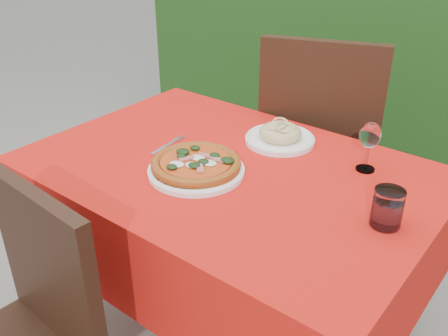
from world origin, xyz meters
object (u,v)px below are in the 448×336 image
Objects in this scene: chair_far at (320,140)px; water_glass at (387,210)px; wine_glass at (370,137)px; pizza_plate at (196,166)px; fork at (165,147)px; pasta_plate at (280,136)px; chair_near at (24,335)px.

chair_far is 0.85m from water_glass.
wine_glass reaches higher than water_glass.
pizza_plate is 0.53m from wine_glass.
fork is at bearing 51.21° from chair_far.
pasta_plate is 1.30× the size of fork.
wine_glass is (0.31, -0.00, 0.09)m from pasta_plate.
wine_glass is at bearing 112.36° from chair_far.
chair_near is at bearing 65.71° from chair_far.
water_glass is 0.30m from wine_glass.
pasta_plate is 2.32× the size of water_glass.
pasta_plate is 0.33m from wine_glass.
chair_far reaches higher than pizza_plate.
water_glass is at bearing -56.29° from wine_glass.
pizza_plate is at bearing -103.09° from pasta_plate.
pizza_plate is 1.24× the size of pasta_plate.
chair_far is (0.11, 1.33, 0.09)m from chair_near.
chair_near is 4.86× the size of fork.
water_glass is 0.65× the size of wine_glass.
chair_near is 1.34m from chair_far.
chair_far reaches higher than fork.
chair_near is 3.75× the size of pasta_plate.
chair_far is at bearing 96.55° from pasta_plate.
fork is (-0.59, -0.27, -0.11)m from wine_glass.
chair_near is at bearing -99.36° from pasta_plate.
chair_far is 0.73m from fork.
pizza_plate is 0.57m from water_glass.
fork is at bearing -155.36° from wine_glass.
chair_near reaches higher than water_glass.
wine_glass is at bearing -0.83° from pasta_plate.
pasta_plate is at bearing 179.17° from wine_glass.
pasta_plate is at bearing 84.16° from chair_near.
wine_glass is (-0.16, 0.25, 0.06)m from water_glass.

